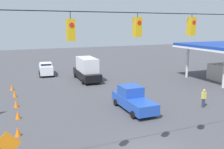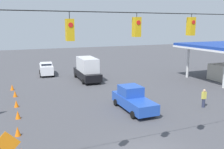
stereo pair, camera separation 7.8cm
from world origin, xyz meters
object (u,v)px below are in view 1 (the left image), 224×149
at_px(traffic_cone_third, 18,115).
at_px(traffic_cone_fourth, 16,104).
at_px(traffic_cone_second, 18,131).
at_px(traffic_cone_farthest, 12,87).
at_px(work_zone_sign, 7,149).
at_px(traffic_cone_fifth, 15,94).
at_px(pickup_truck_blue_crossing_near, 133,99).
at_px(sedan_white_withflow_deep, 46,69).
at_px(pedestrian, 204,98).
at_px(box_truck_black_oncoming_deep, 87,69).
at_px(overhead_signal_span, 164,64).

height_order(traffic_cone_third, traffic_cone_fourth, same).
relative_size(traffic_cone_third, traffic_cone_fourth, 1.00).
bearing_deg(traffic_cone_second, traffic_cone_farthest, -89.95).
height_order(traffic_cone_farthest, work_zone_sign, work_zone_sign).
bearing_deg(traffic_cone_farthest, traffic_cone_fifth, 93.78).
xyz_separation_m(pickup_truck_blue_crossing_near, work_zone_sign, (10.50, 7.48, 1.01)).
distance_m(traffic_cone_second, traffic_cone_farthest, 13.39).
xyz_separation_m(sedan_white_withflow_deep, pedestrian, (-11.19, 21.17, -0.12)).
height_order(traffic_cone_fifth, work_zone_sign, work_zone_sign).
relative_size(box_truck_black_oncoming_deep, traffic_cone_fifth, 10.30).
height_order(pickup_truck_blue_crossing_near, pedestrian, pickup_truck_blue_crossing_near).
distance_m(box_truck_black_oncoming_deep, pickup_truck_blue_crossing_near, 13.29).
height_order(traffic_cone_farthest, pedestrian, pedestrian).
bearing_deg(traffic_cone_third, pedestrian, 167.11).
bearing_deg(pedestrian, sedan_white_withflow_deep, -62.13).
bearing_deg(work_zone_sign, overhead_signal_span, 171.94).
height_order(traffic_cone_fourth, traffic_cone_farthest, same).
relative_size(box_truck_black_oncoming_deep, traffic_cone_third, 10.30).
height_order(pickup_truck_blue_crossing_near, traffic_cone_fifth, pickup_truck_blue_crossing_near).
height_order(sedan_white_withflow_deep, traffic_cone_farthest, sedan_white_withflow_deep).
distance_m(traffic_cone_second, traffic_cone_third, 3.44).
distance_m(overhead_signal_span, pickup_truck_blue_crossing_near, 10.15).
xyz_separation_m(box_truck_black_oncoming_deep, traffic_cone_second, (9.74, 14.98, -1.21)).
distance_m(pickup_truck_blue_crossing_near, work_zone_sign, 12.94).
bearing_deg(traffic_cone_second, box_truck_black_oncoming_deep, -123.02).
bearing_deg(traffic_cone_farthest, overhead_signal_span, 109.29).
height_order(traffic_cone_fourth, traffic_cone_fifth, same).
xyz_separation_m(traffic_cone_farthest, work_zone_sign, (0.61, 19.16, 1.65)).
relative_size(traffic_cone_third, work_zone_sign, 0.24).
height_order(traffic_cone_third, pedestrian, pedestrian).
distance_m(pickup_truck_blue_crossing_near, traffic_cone_fourth, 10.90).
xyz_separation_m(sedan_white_withflow_deep, traffic_cone_fifth, (4.89, 10.64, -0.66)).
relative_size(traffic_cone_fourth, traffic_cone_fifth, 1.00).
relative_size(traffic_cone_fifth, traffic_cone_farthest, 1.00).
bearing_deg(pedestrian, overhead_signal_span, 35.71).
distance_m(pickup_truck_blue_crossing_near, traffic_cone_farthest, 15.32).
xyz_separation_m(pickup_truck_blue_crossing_near, traffic_cone_third, (9.72, -1.73, -0.64)).
xyz_separation_m(traffic_cone_fourth, pedestrian, (-16.10, 6.88, 0.54)).
relative_size(pickup_truck_blue_crossing_near, traffic_cone_second, 8.16).
xyz_separation_m(box_truck_black_oncoming_deep, work_zone_sign, (10.36, 20.76, 0.43)).
xyz_separation_m(overhead_signal_span, sedan_white_withflow_deep, (1.99, -27.78, -4.63)).
bearing_deg(overhead_signal_span, sedan_white_withflow_deep, -85.90).
distance_m(overhead_signal_span, box_truck_black_oncoming_deep, 22.39).
distance_m(overhead_signal_span, traffic_cone_farthest, 22.10).
distance_m(traffic_cone_third, traffic_cone_farthest, 9.95).
height_order(sedan_white_withflow_deep, traffic_cone_fourth, sedan_white_withflow_deep).
xyz_separation_m(traffic_cone_third, traffic_cone_farthest, (0.18, -9.95, 0.00)).
bearing_deg(traffic_cone_third, traffic_cone_fourth, -90.13).
height_order(traffic_cone_fourth, pedestrian, pedestrian).
bearing_deg(box_truck_black_oncoming_deep, work_zone_sign, 63.49).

